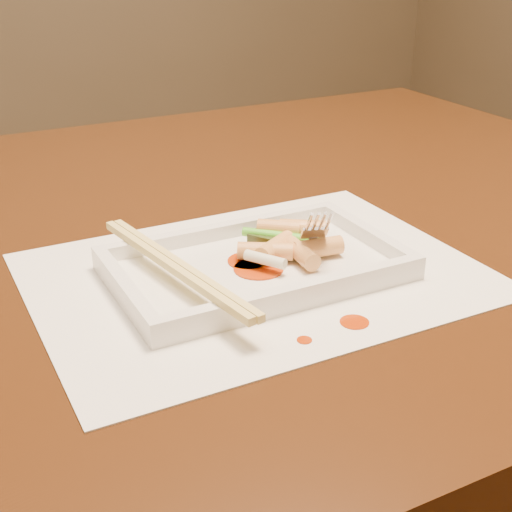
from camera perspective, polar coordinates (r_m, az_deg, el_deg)
name	(u,v)px	position (r m, az deg, el deg)	size (l,w,h in m)	color
table	(143,313)	(0.81, -9.00, -4.51)	(1.40, 0.90, 0.75)	black
placemat	(256,274)	(0.66, 0.00, -1.49)	(0.40, 0.30, 0.00)	white
sauce_splatter_a	(354,322)	(0.58, 7.88, -5.25)	(0.02, 0.02, 0.00)	#B43205
sauce_splatter_b	(304,340)	(0.55, 3.89, -6.72)	(0.01, 0.01, 0.00)	#B43205
plate_base	(256,270)	(0.65, 0.00, -1.11)	(0.26, 0.16, 0.01)	white
plate_rim_far	(222,231)	(0.71, -2.75, 2.03)	(0.26, 0.01, 0.01)	white
plate_rim_near	(297,293)	(0.59, 3.31, -2.96)	(0.26, 0.01, 0.01)	white
plate_rim_left	(125,288)	(0.61, -10.46, -2.53)	(0.01, 0.14, 0.01)	white
plate_rim_right	(368,234)	(0.71, 8.94, 1.73)	(0.01, 0.14, 0.01)	white
veg_piece	(269,236)	(0.70, 1.05, 1.61)	(0.04, 0.03, 0.01)	black
scallion_white	(265,259)	(0.64, 0.74, -0.28)	(0.01, 0.01, 0.04)	#EAEACC
scallion_green	(285,237)	(0.68, 2.37, 1.55)	(0.01, 0.01, 0.09)	green
chopstick_a	(171,267)	(0.61, -6.81, -0.85)	(0.01, 0.23, 0.01)	#E2CB71
chopstick_b	(180,265)	(0.62, -6.12, -0.71)	(0.01, 0.23, 0.01)	#E2CB71
fork	(314,172)	(0.67, 4.64, 6.71)	(0.09, 0.10, 0.14)	silver
sauce_blob_0	(259,269)	(0.64, 0.21, -1.03)	(0.05, 0.05, 0.00)	#B43205
sauce_blob_1	(248,261)	(0.66, -0.62, -0.39)	(0.04, 0.04, 0.00)	#B43205
rice_cake_0	(318,248)	(0.66, 4.98, 0.66)	(0.02, 0.02, 0.05)	#EFBD6F
rice_cake_1	(265,251)	(0.66, 0.75, 0.39)	(0.02, 0.02, 0.05)	#EFBD6F
rice_cake_2	(303,228)	(0.69, 3.76, 2.23)	(0.02, 0.02, 0.04)	#EFBD6F
rice_cake_3	(275,247)	(0.66, 1.56, 0.70)	(0.02, 0.02, 0.05)	#EFBD6F
rice_cake_4	(301,253)	(0.65, 3.65, 0.21)	(0.02, 0.02, 0.05)	#EFBD6F
rice_cake_5	(279,228)	(0.69, 1.84, 2.24)	(0.02, 0.02, 0.04)	#EFBD6F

